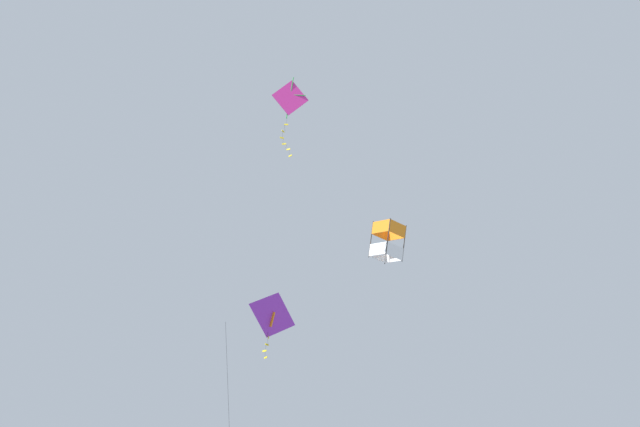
{
  "coord_description": "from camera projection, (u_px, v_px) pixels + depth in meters",
  "views": [
    {
      "loc": [
        -5.93,
        28.28,
        10.5
      ],
      "look_at": [
        5.69,
        0.41,
        26.37
      ],
      "focal_mm": 46.55,
      "sensor_mm": 36.0,
      "label": 1
    }
  ],
  "objects": [
    {
      "name": "kite_delta_highest",
      "position": [
        271.0,
        317.0,
        30.1
      ],
      "size": [
        2.04,
        2.43,
        8.79
      ],
      "rotation": [
        0.3,
        0.0,
        4.47
      ],
      "color": "purple"
    },
    {
      "name": "kite_diamond_far_centre",
      "position": [
        290.0,
        99.0,
        35.31
      ],
      "size": [
        1.34,
        0.93,
        3.66
      ],
      "rotation": [
        0.36,
        0.0,
        3.99
      ],
      "color": "#DB2D93"
    },
    {
      "name": "kite_box_upper_right",
      "position": [
        388.0,
        241.0,
        36.9
      ],
      "size": [
        1.74,
        1.57,
        1.88
      ],
      "rotation": [
        0.21,
        0.0,
        4.29
      ],
      "color": "orange"
    }
  ]
}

